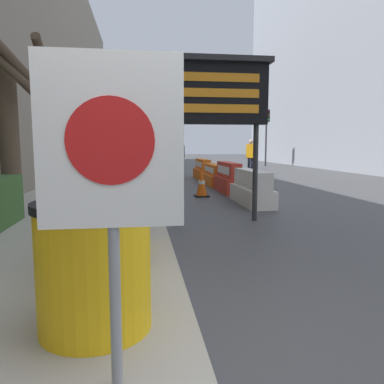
{
  "coord_description": "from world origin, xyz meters",
  "views": [
    {
      "loc": [
        -0.41,
        -1.98,
        1.46
      ],
      "look_at": [
        0.9,
        7.34,
        0.28
      ],
      "focal_mm": 35.0,
      "sensor_mm": 36.0,
      "label": 1
    }
  ],
  "objects_px": {
    "jersey_barrier_orange_near": "(214,176)",
    "pedestrian_passerby": "(181,155)",
    "barrel_drum_back": "(119,211)",
    "traffic_light_near_curb": "(151,127)",
    "jersey_barrier_orange_far": "(203,170)",
    "barrel_drum_foreground": "(94,265)",
    "warning_sign": "(111,162)",
    "traffic_light_far_side": "(267,125)",
    "message_board": "(218,95)",
    "traffic_cone_near": "(202,184)",
    "barrel_drum_middle": "(103,230)",
    "jersey_barrier_red_striped": "(229,179)",
    "pedestrian_worker": "(251,154)",
    "jersey_barrier_white": "(252,189)"
  },
  "relations": [
    {
      "from": "jersey_barrier_orange_near",
      "to": "pedestrian_passerby",
      "type": "bearing_deg",
      "value": 96.73
    },
    {
      "from": "barrel_drum_back",
      "to": "traffic_light_near_curb",
      "type": "relative_size",
      "value": 0.27
    },
    {
      "from": "jersey_barrier_orange_near",
      "to": "jersey_barrier_orange_far",
      "type": "height_order",
      "value": "jersey_barrier_orange_far"
    },
    {
      "from": "barrel_drum_foreground",
      "to": "warning_sign",
      "type": "bearing_deg",
      "value": -75.76
    },
    {
      "from": "jersey_barrier_orange_near",
      "to": "pedestrian_passerby",
      "type": "height_order",
      "value": "pedestrian_passerby"
    },
    {
      "from": "jersey_barrier_orange_near",
      "to": "traffic_light_near_curb",
      "type": "distance_m",
      "value": 8.79
    },
    {
      "from": "jersey_barrier_orange_near",
      "to": "traffic_light_far_side",
      "type": "xyz_separation_m",
      "value": [
        6.16,
        11.97,
        2.52
      ]
    },
    {
      "from": "traffic_light_far_side",
      "to": "message_board",
      "type": "bearing_deg",
      "value": -111.72
    },
    {
      "from": "warning_sign",
      "to": "traffic_cone_near",
      "type": "relative_size",
      "value": 2.48
    },
    {
      "from": "barrel_drum_back",
      "to": "traffic_light_far_side",
      "type": "relative_size",
      "value": 0.24
    },
    {
      "from": "barrel_drum_middle",
      "to": "traffic_light_far_side",
      "type": "height_order",
      "value": "traffic_light_far_side"
    },
    {
      "from": "message_board",
      "to": "pedestrian_passerby",
      "type": "relative_size",
      "value": 1.83
    },
    {
      "from": "jersey_barrier_orange_near",
      "to": "traffic_cone_near",
      "type": "bearing_deg",
      "value": -107.42
    },
    {
      "from": "warning_sign",
      "to": "jersey_barrier_red_striped",
      "type": "relative_size",
      "value": 0.91
    },
    {
      "from": "message_board",
      "to": "jersey_barrier_orange_far",
      "type": "distance_m",
      "value": 9.55
    },
    {
      "from": "barrel_drum_middle",
      "to": "warning_sign",
      "type": "xyz_separation_m",
      "value": [
        0.24,
        -1.9,
        0.77
      ]
    },
    {
      "from": "warning_sign",
      "to": "traffic_light_near_curb",
      "type": "bearing_deg",
      "value": 87.56
    },
    {
      "from": "traffic_light_near_curb",
      "to": "barrel_drum_foreground",
      "type": "bearing_deg",
      "value": -93.12
    },
    {
      "from": "traffic_light_far_side",
      "to": "pedestrian_worker",
      "type": "distance_m",
      "value": 8.61
    },
    {
      "from": "barrel_drum_back",
      "to": "message_board",
      "type": "xyz_separation_m",
      "value": [
        1.74,
        2.01,
        1.78
      ]
    },
    {
      "from": "jersey_barrier_white",
      "to": "traffic_light_far_side",
      "type": "relative_size",
      "value": 0.52
    },
    {
      "from": "barrel_drum_middle",
      "to": "traffic_light_far_side",
      "type": "xyz_separation_m",
      "value": [
        9.28,
        21.83,
        2.26
      ]
    },
    {
      "from": "message_board",
      "to": "jersey_barrier_white",
      "type": "xyz_separation_m",
      "value": [
        1.29,
        1.99,
        -2.01
      ]
    },
    {
      "from": "traffic_cone_near",
      "to": "traffic_light_far_side",
      "type": "height_order",
      "value": "traffic_light_far_side"
    },
    {
      "from": "pedestrian_worker",
      "to": "barrel_drum_back",
      "type": "bearing_deg",
      "value": -96.06
    },
    {
      "from": "message_board",
      "to": "jersey_barrier_white",
      "type": "distance_m",
      "value": 3.11
    },
    {
      "from": "warning_sign",
      "to": "jersey_barrier_orange_far",
      "type": "distance_m",
      "value": 14.61
    },
    {
      "from": "jersey_barrier_white",
      "to": "warning_sign",
      "type": "bearing_deg",
      "value": -112.38
    },
    {
      "from": "warning_sign",
      "to": "pedestrian_passerby",
      "type": "xyz_separation_m",
      "value": [
        2.26,
        17.17,
        -0.39
      ]
    },
    {
      "from": "warning_sign",
      "to": "jersey_barrier_red_striped",
      "type": "xyz_separation_m",
      "value": [
        2.89,
        9.48,
        -0.96
      ]
    },
    {
      "from": "message_board",
      "to": "jersey_barrier_orange_far",
      "type": "relative_size",
      "value": 1.55
    },
    {
      "from": "jersey_barrier_red_striped",
      "to": "traffic_cone_near",
      "type": "relative_size",
      "value": 2.72
    },
    {
      "from": "barrel_drum_middle",
      "to": "message_board",
      "type": "xyz_separation_m",
      "value": [
        1.84,
        3.14,
        1.78
      ]
    },
    {
      "from": "jersey_barrier_orange_near",
      "to": "jersey_barrier_orange_far",
      "type": "relative_size",
      "value": 1.11
    },
    {
      "from": "barrel_drum_foreground",
      "to": "traffic_light_near_curb",
      "type": "height_order",
      "value": "traffic_light_near_curb"
    },
    {
      "from": "barrel_drum_back",
      "to": "jersey_barrier_orange_near",
      "type": "height_order",
      "value": "barrel_drum_back"
    },
    {
      "from": "barrel_drum_back",
      "to": "jersey_barrier_white",
      "type": "bearing_deg",
      "value": 52.85
    },
    {
      "from": "barrel_drum_foreground",
      "to": "jersey_barrier_orange_far",
      "type": "height_order",
      "value": "barrel_drum_foreground"
    },
    {
      "from": "jersey_barrier_orange_far",
      "to": "traffic_cone_near",
      "type": "height_order",
      "value": "jersey_barrier_orange_far"
    },
    {
      "from": "barrel_drum_middle",
      "to": "traffic_cone_near",
      "type": "relative_size",
      "value": 1.31
    },
    {
      "from": "traffic_light_near_curb",
      "to": "pedestrian_passerby",
      "type": "distance_m",
      "value": 3.54
    },
    {
      "from": "barrel_drum_middle",
      "to": "traffic_cone_near",
      "type": "bearing_deg",
      "value": 72.31
    },
    {
      "from": "jersey_barrier_white",
      "to": "traffic_light_near_curb",
      "type": "xyz_separation_m",
      "value": [
        -2.04,
        13.0,
        2.14
      ]
    },
    {
      "from": "barrel_drum_back",
      "to": "message_board",
      "type": "distance_m",
      "value": 3.2
    },
    {
      "from": "barrel_drum_foreground",
      "to": "traffic_light_far_side",
      "type": "relative_size",
      "value": 0.24
    },
    {
      "from": "pedestrian_passerby",
      "to": "barrel_drum_foreground",
      "type": "bearing_deg",
      "value": 14.11
    },
    {
      "from": "barrel_drum_foreground",
      "to": "traffic_cone_near",
      "type": "height_order",
      "value": "barrel_drum_foreground"
    },
    {
      "from": "message_board",
      "to": "traffic_light_far_side",
      "type": "bearing_deg",
      "value": 68.28
    },
    {
      "from": "barrel_drum_foreground",
      "to": "jersey_barrier_red_striped",
      "type": "height_order",
      "value": "barrel_drum_foreground"
    },
    {
      "from": "traffic_light_far_side",
      "to": "barrel_drum_middle",
      "type": "bearing_deg",
      "value": -113.04
    }
  ]
}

